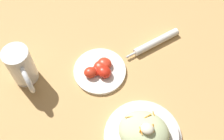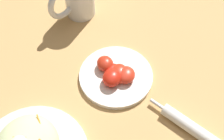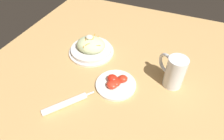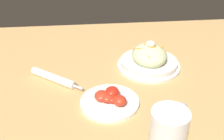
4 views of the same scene
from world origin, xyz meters
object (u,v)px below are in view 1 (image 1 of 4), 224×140
Objects in this scene: beer_mug at (22,68)px; napkin_roll at (156,42)px; tomato_plate at (100,70)px; salad_plate at (143,134)px.

napkin_roll is (-0.37, -0.29, -0.05)m from beer_mug.
napkin_roll is at bearing -141.84° from beer_mug.
beer_mug is 0.81× the size of tomato_plate.
salad_plate is 1.31× the size of tomato_plate.
salad_plate is at bearing 141.14° from tomato_plate.
tomato_plate is at bearing -38.86° from salad_plate.
beer_mug reaches higher than napkin_roll.
beer_mug reaches higher than tomato_plate.
napkin_roll is at bearing -128.62° from tomato_plate.
salad_plate reaches higher than tomato_plate.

